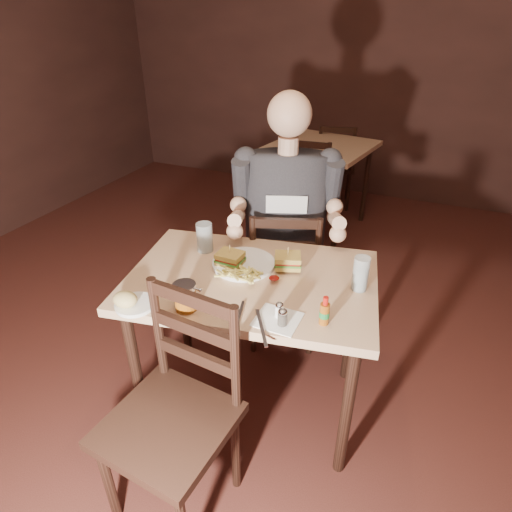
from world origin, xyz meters
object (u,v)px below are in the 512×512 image
at_px(diner, 287,195).
at_px(glass_left, 205,237).
at_px(chair_near, 168,425).
at_px(glass_right, 361,274).
at_px(bg_chair_far, 335,165).
at_px(main_table, 252,295).
at_px(bg_table, 322,154).
at_px(dinner_plate, 244,264).
at_px(hot_sauce, 325,310).
at_px(chair_far, 283,274).
at_px(bg_chair_near, 301,202).
at_px(syrup_dispenser, 185,297).
at_px(side_plate, 135,305).

bearing_deg(diner, glass_left, -145.42).
height_order(chair_near, glass_right, chair_near).
bearing_deg(bg_chair_far, chair_near, 80.77).
relative_size(main_table, bg_chair_far, 1.41).
xyz_separation_m(bg_table, dinner_plate, (0.21, -2.11, 0.10)).
relative_size(chair_near, hot_sauce, 7.90).
xyz_separation_m(dinner_plate, hot_sauce, (0.44, -0.26, 0.05)).
bearing_deg(hot_sauce, bg_chair_far, 102.73).
relative_size(chair_far, dinner_plate, 3.22).
relative_size(bg_chair_near, syrup_dispenser, 7.72).
height_order(diner, dinner_plate, diner).
distance_m(chair_near, side_plate, 0.47).
distance_m(diner, side_plate, 0.96).
bearing_deg(bg_table, side_plate, -91.14).
height_order(chair_near, hot_sauce, chair_near).
distance_m(syrup_dispenser, side_plate, 0.21).
xyz_separation_m(bg_table, syrup_dispenser, (0.14, -2.49, 0.15)).
bearing_deg(main_table, dinner_plate, 134.67).
bearing_deg(chair_near, bg_chair_near, 101.04).
xyz_separation_m(glass_left, glass_right, (0.75, -0.04, 0.00)).
xyz_separation_m(bg_table, chair_near, (0.21, -2.78, -0.21)).
bearing_deg(syrup_dispenser, bg_chair_near, 83.98).
bearing_deg(side_plate, chair_far, 72.90).
height_order(glass_left, glass_right, glass_right).
relative_size(diner, dinner_plate, 3.62).
bearing_deg(main_table, glass_left, 156.51).
distance_m(chair_far, glass_right, 0.79).
xyz_separation_m(main_table, chair_far, (-0.05, 0.56, -0.23)).
bearing_deg(side_plate, main_table, 48.27).
distance_m(chair_near, glass_right, 0.95).
relative_size(dinner_plate, hot_sauce, 2.33).
bearing_deg(dinner_plate, syrup_dispenser, -100.81).
bearing_deg(bg_table, main_table, -82.58).
xyz_separation_m(chair_far, chair_near, (-0.02, -1.17, 0.02)).
bearing_deg(main_table, hot_sauce, -26.19).
relative_size(glass_left, side_plate, 0.93).
bearing_deg(bg_chair_far, dinner_plate, 81.68).
bearing_deg(side_plate, diner, 71.01).
distance_m(main_table, hot_sauce, 0.44).
distance_m(bg_chair_far, syrup_dispenser, 3.07).
distance_m(main_table, diner, 0.59).
bearing_deg(chair_far, glass_right, 116.53).
distance_m(chair_near, bg_chair_far, 3.34).
relative_size(bg_chair_far, glass_left, 5.92).
relative_size(main_table, side_plate, 7.73).
distance_m(chair_far, bg_chair_far, 2.18).
relative_size(main_table, bg_table, 1.27).
bearing_deg(dinner_plate, main_table, -45.33).
xyz_separation_m(diner, side_plate, (-0.31, -0.89, -0.18)).
height_order(chair_near, syrup_dispenser, chair_near).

